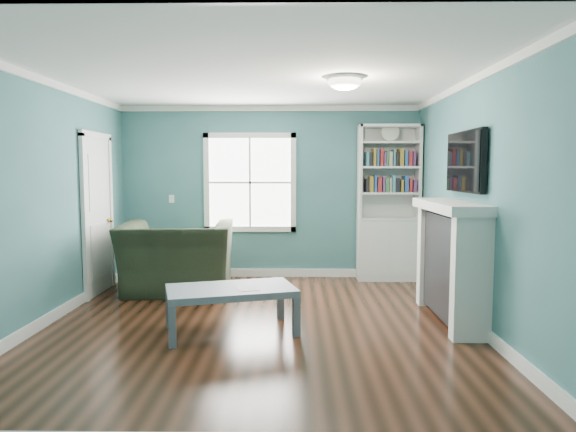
{
  "coord_description": "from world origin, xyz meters",
  "views": [
    {
      "loc": [
        0.39,
        -5.31,
        1.63
      ],
      "look_at": [
        0.31,
        0.4,
        1.12
      ],
      "focal_mm": 32.0,
      "sensor_mm": 36.0,
      "label": 1
    }
  ],
  "objects": [
    {
      "name": "light_switch",
      "position": [
        -1.5,
        2.48,
        1.2
      ],
      "size": [
        0.08,
        0.01,
        0.12
      ],
      "primitive_type": "cube",
      "color": "white",
      "rests_on": "room_walls"
    },
    {
      "name": "floor",
      "position": [
        0.0,
        0.0,
        0.0
      ],
      "size": [
        5.0,
        5.0,
        0.0
      ],
      "primitive_type": "plane",
      "color": "black",
      "rests_on": "ground"
    },
    {
      "name": "trim",
      "position": [
        0.0,
        0.0,
        1.24
      ],
      "size": [
        4.5,
        5.0,
        2.6
      ],
      "color": "white",
      "rests_on": "ground"
    },
    {
      "name": "window",
      "position": [
        -0.3,
        2.49,
        1.45
      ],
      "size": [
        1.4,
        0.06,
        1.5
      ],
      "color": "white",
      "rests_on": "room_walls"
    },
    {
      "name": "door",
      "position": [
        -2.22,
        1.4,
        1.07
      ],
      "size": [
        0.12,
        0.98,
        2.17
      ],
      "color": "silver",
      "rests_on": "ground"
    },
    {
      "name": "paper_sheet",
      "position": [
        -0.09,
        -0.29,
        0.46
      ],
      "size": [
        0.26,
        0.3,
        0.0
      ],
      "primitive_type": "cube",
      "rotation": [
        0.0,
        0.0,
        0.29
      ],
      "color": "white",
      "rests_on": "coffee_table"
    },
    {
      "name": "fireplace",
      "position": [
        2.08,
        0.2,
        0.64
      ],
      "size": [
        0.44,
        1.58,
        1.3
      ],
      "color": "black",
      "rests_on": "ground"
    },
    {
      "name": "room_walls",
      "position": [
        0.0,
        0.0,
        1.58
      ],
      "size": [
        5.0,
        5.0,
        5.0
      ],
      "color": "#366468",
      "rests_on": "ground"
    },
    {
      "name": "bookshelf",
      "position": [
        1.77,
        2.3,
        0.92
      ],
      "size": [
        0.9,
        0.35,
        2.31
      ],
      "color": "silver",
      "rests_on": "ground"
    },
    {
      "name": "recliner",
      "position": [
        -1.2,
        1.49,
        0.63
      ],
      "size": [
        1.5,
        1.03,
        1.25
      ],
      "primitive_type": "imported",
      "rotation": [
        0.0,
        0.0,
        -3.07
      ],
      "color": "black",
      "rests_on": "ground"
    },
    {
      "name": "coffee_table",
      "position": [
        -0.26,
        -0.24,
        0.4
      ],
      "size": [
        1.4,
        1.01,
        0.46
      ],
      "rotation": [
        0.0,
        0.0,
        0.28
      ],
      "color": "#545A65",
      "rests_on": "ground"
    },
    {
      "name": "ceiling_fixture",
      "position": [
        0.9,
        0.1,
        2.55
      ],
      "size": [
        0.38,
        0.38,
        0.15
      ],
      "color": "white",
      "rests_on": "room_walls"
    },
    {
      "name": "tv",
      "position": [
        2.2,
        0.2,
        1.72
      ],
      "size": [
        0.06,
        1.1,
        0.65
      ],
      "primitive_type": "cube",
      "color": "black",
      "rests_on": "fireplace"
    }
  ]
}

